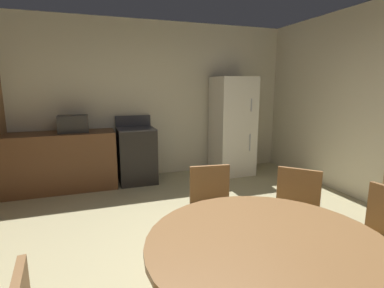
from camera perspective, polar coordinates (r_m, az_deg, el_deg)
ground_plane at (r=2.76m, az=3.67°, el=-24.30°), size 14.00×14.00×0.00m
wall_back at (r=5.32m, az=-9.69°, el=8.32°), size 5.70×0.12×2.70m
kitchen_counter at (r=5.01m, az=-26.19°, el=-3.25°), size 2.02×0.60×0.90m
oven_range at (r=5.02m, az=-10.67°, el=-2.06°), size 0.60×0.60×1.10m
refrigerator at (r=5.43m, az=7.82°, el=3.45°), size 0.68×0.68×1.76m
microwave at (r=4.88m, az=-22.01°, el=3.65°), size 0.44×0.32×0.26m
dining_table at (r=1.83m, az=14.21°, el=-21.81°), size 1.36×1.36×0.76m
chair_east at (r=2.64m, az=32.79°, el=-15.25°), size 0.45×0.45×0.87m
chair_north at (r=2.77m, az=4.04°, el=-12.18°), size 0.45×0.45×0.87m
chair_northeast at (r=2.83m, az=19.36°, el=-12.33°), size 0.57×0.57×0.87m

